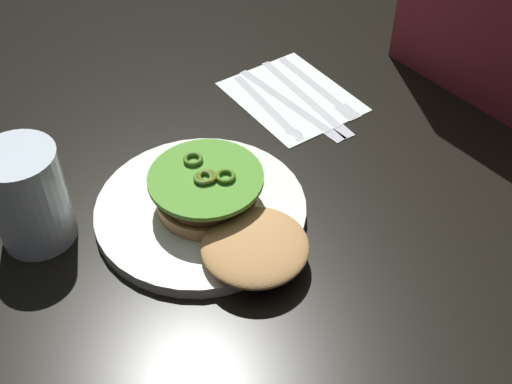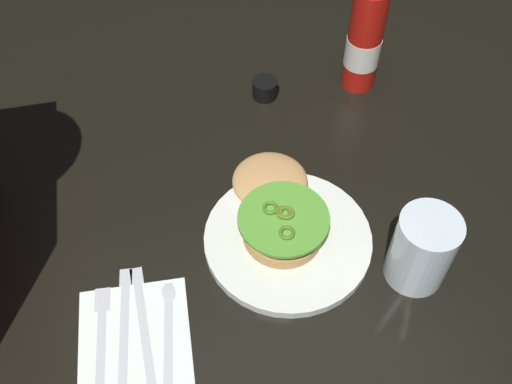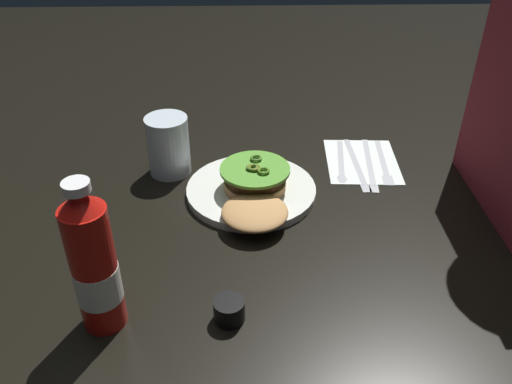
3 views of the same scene
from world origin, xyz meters
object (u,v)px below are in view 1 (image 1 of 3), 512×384
Objects in this scene: dinner_plate at (201,210)px; butter_knife at (296,106)px; napkin at (292,96)px; burger_sandwich at (224,210)px; steak_knife at (311,100)px; fork_utensil at (323,91)px; spoon_utensil at (277,115)px; water_glass at (28,197)px.

dinner_plate reaches higher than butter_knife.
burger_sandwich is at bearing -56.19° from napkin.
dinner_plate is 0.27m from steak_knife.
burger_sandwich reaches higher than fork_utensil.
dinner_plate is 1.13× the size of burger_sandwich.
fork_utensil is (-0.00, 0.09, 0.00)m from spoon_utensil.
fork_utensil is at bearing 93.10° from spoon_utensil.
water_glass reaches higher than butter_knife.
steak_knife and fork_utensil have the same top height.
fork_utensil is (-0.01, 0.45, -0.06)m from water_glass.
steak_knife is 0.03m from fork_utensil.
napkin is 0.99× the size of fork_utensil.
butter_knife reaches higher than napkin.
dinner_plate is 0.30m from fork_utensil.
fork_utensil is (-0.01, 0.03, -0.00)m from steak_knife.
dinner_plate reaches higher than fork_utensil.
napkin is at bearing 123.81° from burger_sandwich.
fork_utensil is at bearing 102.12° from steak_knife.
burger_sandwich reaches higher than spoon_utensil.
burger_sandwich is 0.28m from napkin.
water_glass reaches higher than fork_utensil.
water_glass reaches higher than napkin.
burger_sandwich reaches higher than butter_knife.
fork_utensil is (-0.13, 0.28, -0.03)m from burger_sandwich.
spoon_utensil is 0.06m from steak_knife.
water_glass is at bearing -85.97° from napkin.
butter_knife is at bearing 89.50° from spoon_utensil.
spoon_utensil is at bearing -61.79° from napkin.
napkin is at bearing 118.21° from spoon_utensil.
dinner_plate reaches higher than napkin.
spoon_utensil is (-0.00, 0.36, -0.06)m from water_glass.
water_glass is at bearing -89.57° from spoon_utensil.
dinner_plate is at bearing -68.11° from butter_knife.
butter_knife is at bearing -28.26° from napkin.
dinner_plate is at bearing 61.95° from water_glass.
fork_utensil reaches higher than napkin.
spoon_utensil is (-0.13, 0.18, -0.03)m from burger_sandwich.
dinner_plate is 1.16× the size of butter_knife.
napkin is 0.05m from spoon_utensil.
spoon_utensil is at bearing -91.63° from steak_knife.
spoon_utensil is 0.83× the size of butter_knife.
spoon_utensil is (0.03, -0.05, 0.00)m from napkin.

